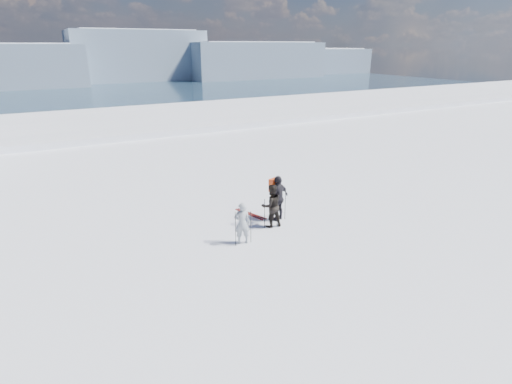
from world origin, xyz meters
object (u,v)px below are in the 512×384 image
skis_loose (250,214)px  skier_grey (242,223)px  skier_dark (271,206)px  skier_pack (278,198)px

skis_loose → skier_grey: bearing=-124.2°
skier_grey → skier_dark: bearing=-140.3°
skier_dark → skis_loose: size_ratio=1.09×
skier_grey → skis_loose: size_ratio=0.98×
skier_grey → skier_dark: skier_dark is taller
skier_grey → skis_loose: bearing=-108.7°
skier_pack → skis_loose: (-0.77, 1.05, -0.96)m
skier_dark → skier_grey: bearing=29.1°
skis_loose → skier_pack: bearing=-53.8°
skier_pack → skier_grey: bearing=8.5°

